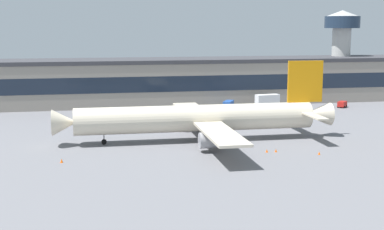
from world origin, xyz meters
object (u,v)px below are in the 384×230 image
Objects in this scene: traffic_cone_2 at (62,161)px; airliner at (200,118)px; traffic_cone_1 at (267,151)px; crew_van at (228,104)px; traffic_cone_3 at (276,151)px; baggage_tug at (342,104)px; traffic_cone_0 at (319,153)px; catering_truck at (267,101)px; control_tower at (341,43)px.

airliner is at bearing 25.99° from traffic_cone_2.
traffic_cone_2 reaches higher than traffic_cone_1.
crew_van is 8.96× the size of traffic_cone_3.
crew_van is at bearing 50.47° from traffic_cone_2.
traffic_cone_0 is at bearing -120.10° from baggage_tug.
crew_van is 8.96× the size of traffic_cone_1.
catering_truck reaches higher than baggage_tug.
baggage_tug is 6.36× the size of traffic_cone_1.
catering_truck is (-22.96, 3.00, 1.21)m from baggage_tug.
control_tower is at bearing 61.62° from traffic_cone_0.
traffic_cone_0 is 10.01m from traffic_cone_1.
traffic_cone_1 is at bearing 157.93° from traffic_cone_0.
crew_van is 72.16m from traffic_cone_2.
traffic_cone_1 is at bearing -124.69° from control_tower.
airliner is 26.66m from traffic_cone_0.
airliner reaches higher than crew_van.
crew_van reaches higher than traffic_cone_2.
baggage_tug is at bearing -4.97° from crew_van.
airliner reaches higher than traffic_cone_3.
control_tower is 3.95× the size of catering_truck.
airliner is at bearing -143.49° from baggage_tug.
baggage_tug is 96.43m from traffic_cone_2.
traffic_cone_1 is (-51.56, -74.49, -18.36)m from control_tower.
baggage_tug is at bearing 51.33° from traffic_cone_1.
baggage_tug is at bearing -113.90° from control_tower.
traffic_cone_1 is at bearing -50.90° from airliner.
catering_truck is at bearing 73.05° from traffic_cone_3.
traffic_cone_3 is at bearing -127.35° from baggage_tug.
traffic_cone_0 is 0.98× the size of traffic_cone_3.
airliner is 17.65m from traffic_cone_1.
traffic_cone_0 is 48.61m from traffic_cone_2.
catering_truck is at bearing 80.97° from traffic_cone_0.
traffic_cone_0 is (-32.29, -55.71, -0.78)m from baggage_tug.
traffic_cone_1 is 1.00× the size of traffic_cone_3.
baggage_tug reaches higher than traffic_cone_1.
crew_van is 58.82m from traffic_cone_0.
traffic_cone_1 is (-18.61, -54.95, -1.98)m from catering_truck.
traffic_cone_0 is 8.30m from traffic_cone_3.
traffic_cone_2 is (-80.80, -52.62, -0.74)m from baggage_tug.
airliner is 87.33× the size of traffic_cone_2.
control_tower is at bearing 44.52° from airliner.
airliner reaches higher than catering_truck.
traffic_cone_2 is at bearing -146.93° from baggage_tug.
control_tower reaches higher than crew_van.
crew_van is at bearing 175.03° from baggage_tug.
control_tower is 90.82m from traffic_cone_0.
catering_truck is at bearing 43.88° from traffic_cone_2.
crew_van reaches higher than baggage_tug.
airliner is at bearing 129.10° from traffic_cone_1.
airliner is at bearing -112.65° from crew_van.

